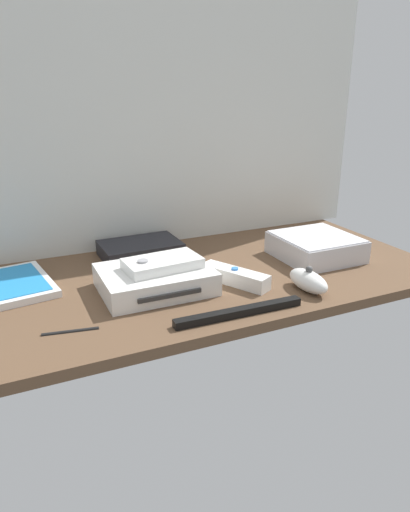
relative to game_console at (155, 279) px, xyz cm
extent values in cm
cube|color=brown|center=(12.21, 3.44, -3.20)|extent=(100.00, 48.00, 2.00)
cube|color=silver|center=(12.21, 28.04, 29.80)|extent=(110.00, 1.20, 64.00)
cube|color=white|center=(0.00, 0.03, 0.00)|extent=(21.12, 16.16, 4.40)
cube|color=#2D2D2D|center=(-0.06, -8.17, 0.00)|extent=(12.00, 0.69, 0.80)
cube|color=silver|center=(39.59, 1.81, 0.30)|extent=(17.06, 17.06, 5.00)
cube|color=silver|center=(39.59, 1.81, 2.95)|extent=(16.38, 16.38, 0.30)
cube|color=white|center=(-25.23, 12.53, -1.50)|extent=(16.22, 20.78, 1.40)
cube|color=#2384CC|center=(-25.23, 12.53, -0.72)|extent=(13.41, 17.79, 0.16)
cube|color=black|center=(3.14, 19.80, -0.50)|extent=(18.18, 12.26, 3.40)
cube|color=#19D833|center=(3.24, 13.60, -0.50)|extent=(8.01, 0.52, 0.60)
cube|color=white|center=(15.44, -3.77, -0.70)|extent=(10.00, 14.80, 3.00)
cylinder|color=#387FDB|center=(15.44, -3.77, 1.00)|extent=(1.40, 1.40, 0.40)
ellipsoid|color=white|center=(26.74, -12.73, -0.20)|extent=(4.97, 10.24, 4.00)
sphere|color=#4C4C4C|center=(26.74, -12.73, 2.20)|extent=(1.40, 1.40, 1.40)
cube|color=white|center=(1.44, -0.35, 3.20)|extent=(14.93, 9.00, 2.00)
cylinder|color=#99999E|center=(-2.55, -0.64, 4.40)|extent=(2.14, 2.14, 0.40)
cube|color=black|center=(9.52, -16.51, -1.50)|extent=(24.04, 2.50, 1.40)
cylinder|color=black|center=(-18.03, -10.02, -1.85)|extent=(8.99, 2.25, 0.70)
camera|label=1|loc=(-26.24, -79.53, 35.18)|focal=32.68mm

